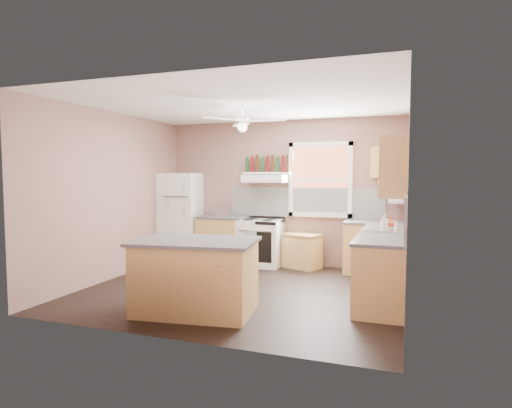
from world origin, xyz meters
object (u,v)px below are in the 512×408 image
(toaster, at_px, (223,212))
(cart, at_px, (302,251))
(island, at_px, (196,278))
(stove, at_px, (261,242))
(refrigerator, at_px, (180,217))

(toaster, height_order, cart, toaster)
(island, bearing_deg, cart, 69.62)
(island, bearing_deg, stove, 84.96)
(refrigerator, relative_size, stove, 2.00)
(toaster, distance_m, stove, 0.92)
(refrigerator, bearing_deg, stove, -4.19)
(stove, height_order, cart, stove)
(stove, xyz_separation_m, cart, (0.78, 0.05, -0.12))
(stove, height_order, island, same)
(refrigerator, height_order, cart, refrigerator)
(toaster, relative_size, island, 0.20)
(cart, height_order, island, island)
(toaster, bearing_deg, island, -70.28)
(island, bearing_deg, refrigerator, 115.04)
(toaster, relative_size, stove, 0.33)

